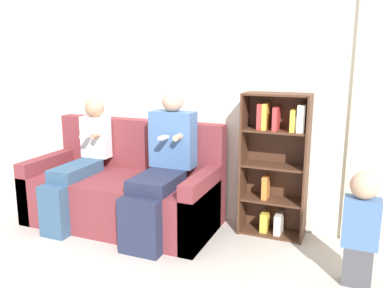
# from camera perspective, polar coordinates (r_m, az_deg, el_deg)

# --- Properties ---
(ground_plane) EXTENTS (14.00, 14.00, 0.00)m
(ground_plane) POSITION_cam_1_polar(r_m,az_deg,el_deg) (3.48, -10.27, -14.33)
(ground_plane) COLOR #BCB2A8
(back_wall) EXTENTS (10.00, 0.06, 2.55)m
(back_wall) POSITION_cam_1_polar(r_m,az_deg,el_deg) (3.96, -3.47, 8.31)
(back_wall) COLOR silver
(back_wall) RESTS_ON ground_plane
(couch) EXTENTS (1.76, 0.82, 0.94)m
(couch) POSITION_cam_1_polar(r_m,az_deg,el_deg) (3.89, -9.49, -6.62)
(couch) COLOR maroon
(couch) RESTS_ON ground_plane
(adult_seated) EXTENTS (0.40, 0.79, 1.26)m
(adult_seated) POSITION_cam_1_polar(r_m,az_deg,el_deg) (3.49, -4.19, -2.78)
(adult_seated) COLOR #232842
(adult_seated) RESTS_ON ground_plane
(child_seated) EXTENTS (0.28, 0.81, 1.15)m
(child_seated) POSITION_cam_1_polar(r_m,az_deg,el_deg) (3.93, -15.54, -2.38)
(child_seated) COLOR #335170
(child_seated) RESTS_ON ground_plane
(toddler_standing) EXTENTS (0.24, 0.19, 0.81)m
(toddler_standing) POSITION_cam_1_polar(r_m,az_deg,el_deg) (3.01, 22.60, -10.59)
(toddler_standing) COLOR #47474C
(toddler_standing) RESTS_ON ground_plane
(bookshelf) EXTENTS (0.56, 0.27, 1.25)m
(bookshelf) POSITION_cam_1_polar(r_m,az_deg,el_deg) (3.57, 11.74, -2.27)
(bookshelf) COLOR #4C2D1E
(bookshelf) RESTS_ON ground_plane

